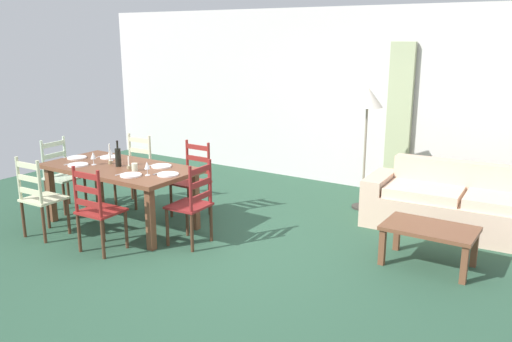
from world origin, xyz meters
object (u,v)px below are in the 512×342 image
dining_chair_head_west (62,175)px  wine_glass_near_left (93,156)px  dining_chair_head_east (193,204)px  coffee_cup_primary (135,167)px  standing_lamp (367,105)px  dining_chair_far_right (193,179)px  wine_glass_far_left (110,152)px  wine_bottle (118,157)px  coffee_table (429,233)px  dining_chair_far_left (135,170)px  dining_table (120,173)px  couch (464,208)px  wine_glass_near_right (147,166)px  dining_chair_near_left (40,198)px  dining_chair_near_right (97,210)px

dining_chair_head_west → wine_glass_near_left: (0.82, -0.13, 0.38)m
dining_chair_head_east → coffee_cup_primary: bearing=-177.0°
wine_glass_near_left → standing_lamp: (2.55, 2.37, 0.55)m
dining_chair_far_right → wine_glass_far_left: 1.09m
dining_chair_head_west → wine_bottle: size_ratio=3.04×
wine_glass_far_left → coffee_table: wine_glass_far_left is taller
dining_chair_far_left → dining_table: bearing=-55.7°
coffee_cup_primary → couch: size_ratio=0.04×
dining_table → wine_glass_far_left: bearing=155.3°
coffee_cup_primary → coffee_table: (3.19, 0.90, -0.44)m
dining_chair_far_left → wine_glass_far_left: 0.72m
dining_chair_far_right → dining_chair_head_east: (0.66, -0.79, 0.00)m
dining_chair_far_right → dining_chair_head_east: same height
wine_glass_near_left → wine_glass_far_left: (0.01, 0.26, 0.00)m
dining_chair_head_east → wine_bottle: bearing=179.8°
dining_chair_head_west → wine_glass_near_right: (1.73, -0.14, 0.38)m
dining_chair_near_left → wine_glass_far_left: (0.18, 0.93, 0.38)m
dining_chair_near_right → coffee_cup_primary: dining_chair_near_right is taller
wine_glass_near_right → dining_chair_head_east: bearing=12.2°
dining_chair_far_left → wine_bottle: size_ratio=3.04×
dining_table → dining_chair_head_east: bearing=-0.7°
dining_chair_far_left → wine_glass_near_left: bearing=-78.3°
dining_chair_far_left → wine_bottle: 0.96m
wine_glass_near_left → wine_glass_far_left: bearing=87.8°
dining_chair_near_right → coffee_table: bearing=27.0°
dining_chair_near_left → wine_glass_near_left: dining_chair_near_left is taller
dining_chair_near_right → dining_chair_far_right: (0.06, 1.51, 0.00)m
dining_table → coffee_cup_primary: coffee_cup_primary is taller
dining_table → dining_chair_near_left: 0.94m
dining_chair_head_west → coffee_cup_primary: (1.45, -0.07, 0.32)m
dining_chair_far_left → wine_glass_near_right: size_ratio=5.96×
dining_chair_head_west → wine_bottle: 1.20m
dining_chair_near_left → wine_bottle: wine_bottle is taller
dining_table → wine_glass_near_left: 0.39m
wine_glass_far_left → standing_lamp: 3.35m
dining_chair_near_right → dining_chair_head_east: size_ratio=1.00×
dining_chair_far_left → dining_chair_head_west: 0.96m
dining_table → dining_chair_far_right: dining_chair_far_right is taller
wine_glass_far_left → coffee_table: bearing=10.5°
dining_chair_far_left → dining_chair_head_east: size_ratio=1.00×
dining_chair_head_east → wine_glass_far_left: size_ratio=5.96×
wine_glass_near_left → coffee_table: wine_glass_near_left is taller
couch → dining_chair_head_east: bearing=-139.6°
dining_chair_near_left → couch: size_ratio=0.41×
dining_chair_near_right → couch: size_ratio=0.41×
wine_glass_far_left → dining_table: bearing=-24.7°
dining_chair_far_right → wine_bottle: bearing=-121.7°
dining_chair_near_right → wine_bottle: 0.92m
wine_glass_near_left → coffee_cup_primary: bearing=5.9°
dining_chair_near_right → dining_chair_head_west: 1.72m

